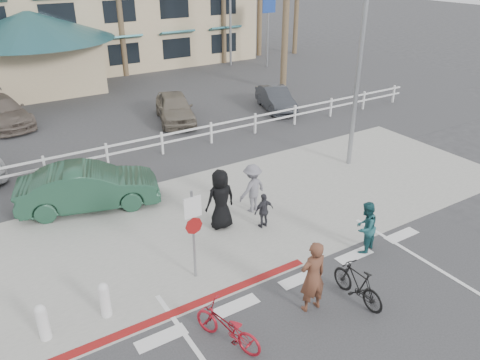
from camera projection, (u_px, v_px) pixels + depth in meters
ground at (314, 292)px, 12.05m from camera, size 140.00×140.00×0.00m
bike_path at (372, 341)px, 10.52m from camera, size 12.00×16.00×0.01m
sidewalk_plaza at (226, 216)px, 15.46m from camera, size 22.00×7.00×0.01m
cross_street at (174, 173)px, 18.50m from camera, size 40.00×5.00×0.01m
parking_lot at (101, 111)px, 25.72m from camera, size 50.00×16.00×0.01m
curb_red at (189, 307)px, 11.52m from camera, size 7.00×0.25×0.02m
rail_fence at (164, 143)px, 20.04m from camera, size 29.40×0.16×1.00m
sign_post at (193, 231)px, 11.98m from camera, size 0.50×0.10×2.90m
bollard_0 at (105, 300)px, 11.06m from camera, size 0.26×0.26×0.95m
bollard_1 at (43, 322)px, 10.39m from camera, size 0.26×0.26×0.95m
streetlight_0 at (361, 53)px, 17.35m from camera, size 0.60×2.00×9.00m
info_sign at (268, 28)px, 34.23m from camera, size 1.20×0.16×5.60m
bike_red at (227, 327)px, 10.26m from camera, size 1.23×1.88×0.93m
rider_red at (313, 277)px, 11.07m from camera, size 0.73×0.52×1.92m
bike_black at (358, 284)px, 11.55m from camera, size 0.48×1.65×0.99m
rider_black at (365, 227)px, 13.36m from camera, size 0.92×0.82×1.58m
pedestrian_a at (252, 188)px, 15.45m from camera, size 1.20×0.85×1.68m
pedestrian_child at (264, 211)px, 14.62m from camera, size 0.69×0.29×1.18m
pedestrian_b at (221, 199)px, 14.46m from camera, size 0.98×0.66×1.97m
car_white_sedan at (89, 187)px, 15.72m from camera, size 4.87×2.78×1.52m
lot_car_2 at (175, 108)px, 23.83m from camera, size 2.85×4.53×1.44m
lot_car_3 at (276, 99)px, 25.62m from camera, size 2.37×3.96×1.23m
lot_car_4 at (1, 111)px, 23.30m from camera, size 2.81×5.12×1.40m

